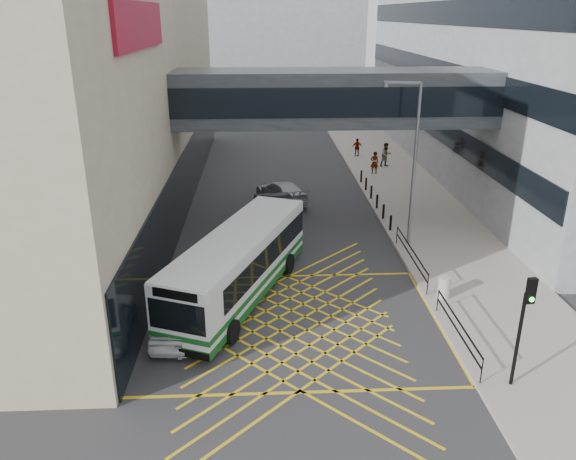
{
  "coord_description": "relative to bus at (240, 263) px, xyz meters",
  "views": [
    {
      "loc": [
        -1.17,
        -20.12,
        11.94
      ],
      "look_at": [
        0.0,
        4.0,
        2.6
      ],
      "focal_mm": 35.0,
      "sensor_mm": 36.0,
      "label": 1
    }
  ],
  "objects": [
    {
      "name": "pedestrian_b",
      "position": [
        11.25,
        21.95,
        -0.51
      ],
      "size": [
        1.07,
        0.83,
        1.93
      ],
      "primitive_type": "imported",
      "rotation": [
        0.0,
        0.0,
        0.33
      ],
      "color": "gray",
      "rests_on": "pavement"
    },
    {
      "name": "pedestrian_c",
      "position": [
        9.46,
        25.5,
        -0.68
      ],
      "size": [
        0.96,
        0.51,
        1.58
      ],
      "primitive_type": "imported",
      "rotation": [
        0.0,
        0.0,
        3.08
      ],
      "color": "gray",
      "rests_on": "pavement"
    },
    {
      "name": "building_far",
      "position": [
        0.2,
        57.46,
        7.37
      ],
      "size": [
        28.0,
        16.0,
        18.0
      ],
      "primitive_type": "cube",
      "color": "gray",
      "rests_on": "ground"
    },
    {
      "name": "street_lamp",
      "position": [
        8.81,
        5.52,
        3.45
      ],
      "size": [
        1.97,
        0.51,
        8.64
      ],
      "rotation": [
        0.0,
        0.0,
        -0.14
      ],
      "color": "slate",
      "rests_on": "pavement"
    },
    {
      "name": "kerb_railings",
      "position": [
        8.35,
        -0.76,
        -0.76
      ],
      "size": [
        0.05,
        12.54,
        1.0
      ],
      "color": "black",
      "rests_on": "pavement"
    },
    {
      "name": "box_junction",
      "position": [
        2.2,
        -2.54,
        -1.63
      ],
      "size": [
        12.0,
        9.0,
        0.01
      ],
      "color": "gold",
      "rests_on": "ground"
    },
    {
      "name": "bus",
      "position": [
        0.0,
        0.0,
        0.0
      ],
      "size": [
        6.38,
        11.01,
        3.05
      ],
      "rotation": [
        0.0,
        0.0,
        -0.38
      ],
      "color": "silver",
      "rests_on": "ground"
    },
    {
      "name": "litter_bin",
      "position": [
        9.0,
        -0.82,
        -0.99
      ],
      "size": [
        0.56,
        0.56,
        0.97
      ],
      "primitive_type": "cylinder",
      "color": "#ADA89E",
      "rests_on": "pavement"
    },
    {
      "name": "ground",
      "position": [
        2.2,
        -2.54,
        -1.63
      ],
      "size": [
        120.0,
        120.0,
        0.0
      ],
      "primitive_type": "plane",
      "color": "#333335"
    },
    {
      "name": "traffic_light",
      "position": [
        9.41,
        -7.22,
        1.19
      ],
      "size": [
        0.31,
        0.48,
        4.09
      ],
      "rotation": [
        0.0,
        0.0,
        0.13
      ],
      "color": "black",
      "rests_on": "pavement"
    },
    {
      "name": "skybridge",
      "position": [
        5.2,
        9.46,
        5.87
      ],
      "size": [
        20.0,
        4.1,
        3.0
      ],
      "color": "#34393F",
      "rests_on": "ground"
    },
    {
      "name": "pavement",
      "position": [
        11.2,
        12.46,
        -1.55
      ],
      "size": [
        6.0,
        54.0,
        0.16
      ],
      "primitive_type": "cube",
      "color": "gray",
      "rests_on": "ground"
    },
    {
      "name": "bollards",
      "position": [
        8.45,
        12.46,
        -1.02
      ],
      "size": [
        0.14,
        10.14,
        0.9
      ],
      "color": "black",
      "rests_on": "pavement"
    },
    {
      "name": "car_dark",
      "position": [
        1.87,
        10.69,
        -0.89
      ],
      "size": [
        3.22,
        5.13,
        1.5
      ],
      "primitive_type": "imported",
      "rotation": [
        0.0,
        0.0,
        3.45
      ],
      "color": "black",
      "rests_on": "ground"
    },
    {
      "name": "car_silver",
      "position": [
        2.35,
        13.51,
        -0.87
      ],
      "size": [
        3.91,
        5.31,
        1.52
      ],
      "primitive_type": "imported",
      "rotation": [
        0.0,
        0.0,
        3.57
      ],
      "color": "#9A9FA3",
      "rests_on": "ground"
    },
    {
      "name": "pedestrian_a",
      "position": [
        9.86,
        19.76,
        -0.59
      ],
      "size": [
        0.72,
        0.53,
        1.76
      ],
      "primitive_type": "imported",
      "rotation": [
        0.0,
        0.0,
        3.19
      ],
      "color": "gray",
      "rests_on": "pavement"
    },
    {
      "name": "car_white",
      "position": [
        -2.3,
        -3.05,
        -0.89
      ],
      "size": [
        2.35,
        4.85,
        1.49
      ],
      "primitive_type": "imported",
      "rotation": [
        0.0,
        0.0,
        3.05
      ],
      "color": "white",
      "rests_on": "ground"
    }
  ]
}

